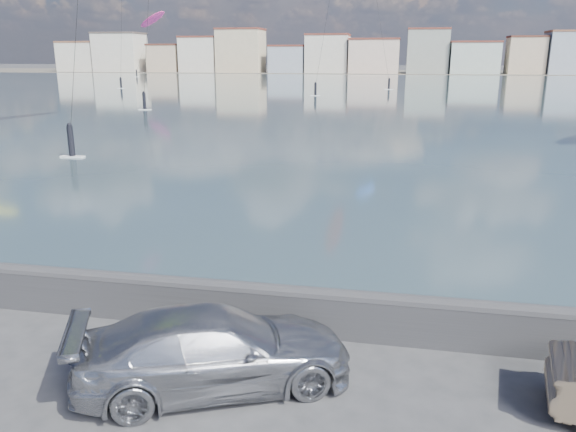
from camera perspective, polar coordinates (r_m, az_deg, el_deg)
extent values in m
plane|color=#333335|center=(10.30, -10.32, -17.76)|extent=(700.00, 700.00, 0.00)
cube|color=#314A51|center=(99.63, 9.47, 12.52)|extent=(500.00, 177.00, 0.00)
cube|color=#4C473D|center=(208.01, 10.59, 14.18)|extent=(500.00, 60.00, 0.00)
cube|color=#28282B|center=(12.30, -5.83, -9.27)|extent=(400.00, 0.35, 0.90)
cylinder|color=#28282B|center=(12.11, -5.89, -7.34)|extent=(400.00, 0.36, 0.36)
cube|color=beige|center=(225.63, -20.26, 14.88)|extent=(14.00, 11.00, 10.00)
cube|color=brown|center=(225.68, -20.39, 16.22)|extent=(14.28, 11.22, 0.60)
cube|color=beige|center=(218.11, -16.68, 15.57)|extent=(16.00, 12.00, 13.00)
cube|color=#4C423D|center=(218.24, -16.83, 17.35)|extent=(16.32, 12.24, 0.60)
cube|color=#CCB293|center=(210.68, -12.26, 15.33)|extent=(11.00, 10.00, 9.00)
cube|color=#562D23|center=(210.71, -12.34, 16.63)|extent=(11.22, 10.20, 0.60)
cube|color=silver|center=(205.94, -8.82, 15.84)|extent=(13.00, 11.00, 11.50)
cube|color=brown|center=(206.03, -8.90, 17.52)|extent=(13.26, 11.22, 0.60)
cube|color=beige|center=(201.52, -4.79, 16.32)|extent=(15.00, 12.00, 14.00)
cube|color=brown|center=(201.70, -4.85, 18.40)|extent=(15.30, 12.24, 0.60)
cube|color=#9EA8B7|center=(197.67, 0.01, 15.59)|extent=(12.00, 10.00, 8.50)
cube|color=brown|center=(197.69, 0.01, 16.90)|extent=(12.24, 10.20, 0.60)
cube|color=beige|center=(195.50, 4.05, 16.06)|extent=(14.00, 11.00, 12.00)
cube|color=brown|center=(195.61, 4.09, 17.90)|extent=(14.28, 11.22, 0.60)
cube|color=beige|center=(194.14, 8.76, 15.70)|extent=(16.00, 13.00, 10.50)
cube|color=brown|center=(194.20, 8.83, 17.33)|extent=(16.32, 13.26, 0.60)
cube|color=gray|center=(194.06, 14.00, 15.86)|extent=(13.00, 10.00, 13.50)
cube|color=brown|center=(194.23, 14.14, 17.94)|extent=(13.26, 10.20, 0.60)
cube|color=#B7C6BC|center=(195.17, 18.35, 14.95)|extent=(15.00, 12.00, 9.50)
cube|color=brown|center=(195.21, 18.49, 16.43)|extent=(15.30, 12.24, 0.60)
cube|color=#CCB293|center=(197.53, 22.98, 14.74)|extent=(11.00, 9.00, 11.00)
cube|color=#562D23|center=(197.61, 23.17, 16.41)|extent=(11.22, 9.18, 0.60)
cube|color=#9EA8B7|center=(200.42, 26.75, 14.53)|extent=(14.00, 11.00, 12.50)
cube|color=brown|center=(200.54, 26.99, 16.38)|extent=(14.28, 11.22, 0.60)
imported|color=#A5A6AC|center=(10.23, -7.49, -13.26)|extent=(5.25, 3.78, 1.41)
cube|color=white|center=(83.77, 2.80, 12.13)|extent=(1.40, 0.42, 0.08)
cylinder|color=black|center=(83.71, 2.80, 12.74)|extent=(0.36, 0.36, 1.70)
sphere|color=black|center=(83.67, 2.81, 13.36)|extent=(0.28, 0.28, 0.28)
cylinder|color=black|center=(91.15, 4.17, 20.65)|extent=(1.58, 14.92, 23.69)
cube|color=white|center=(34.93, -21.04, 5.66)|extent=(1.40, 0.42, 0.08)
cylinder|color=black|center=(34.80, -21.19, 7.11)|extent=(0.36, 0.36, 1.70)
sphere|color=black|center=(34.69, -21.34, 8.58)|extent=(0.28, 0.28, 0.28)
cube|color=white|center=(106.90, -16.58, 12.34)|extent=(1.40, 0.42, 0.08)
cylinder|color=black|center=(106.86, -16.62, 12.82)|extent=(0.36, 0.36, 1.70)
sphere|color=black|center=(106.82, -16.66, 13.30)|extent=(0.28, 0.28, 0.28)
cube|color=white|center=(63.69, -14.33, 10.44)|extent=(1.40, 0.42, 0.08)
cylinder|color=black|center=(63.62, -14.39, 11.25)|extent=(0.36, 0.36, 1.70)
sphere|color=black|center=(63.56, -14.45, 12.05)|extent=(0.28, 0.28, 0.28)
cube|color=white|center=(100.89, 10.20, 12.56)|extent=(1.40, 0.42, 0.08)
cylinder|color=black|center=(100.84, 10.22, 13.07)|extent=(0.36, 0.36, 1.70)
sphere|color=black|center=(100.80, 10.25, 13.58)|extent=(0.28, 0.28, 0.28)
cylinder|color=black|center=(104.18, 9.40, 18.46)|extent=(3.99, 6.59, 18.45)
ellipsoid|color=#E5338C|center=(175.59, -13.61, 18.84)|extent=(10.04, 5.66, 5.86)
cube|color=white|center=(164.10, -15.11, 13.50)|extent=(1.40, 0.42, 0.08)
cylinder|color=black|center=(164.07, -15.13, 13.82)|extent=(0.36, 0.36, 1.70)
sphere|color=black|center=(164.04, -15.16, 14.13)|extent=(0.28, 0.28, 0.28)
cylinder|color=black|center=(169.65, -14.36, 16.47)|extent=(0.10, 12.53, 14.39)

